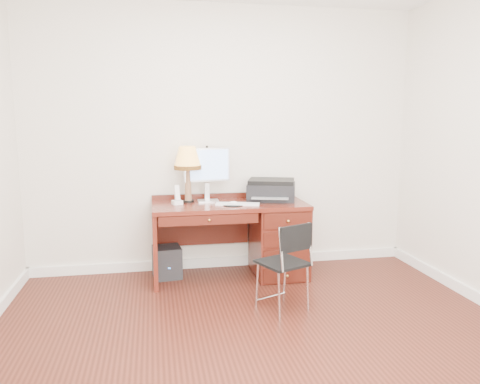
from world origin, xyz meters
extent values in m
plane|color=#35130C|center=(0.00, 0.00, 0.00)|extent=(4.00, 4.00, 0.00)
plane|color=silver|center=(0.00, 1.75, 1.35)|extent=(4.00, 0.00, 4.00)
cube|color=white|center=(0.00, 1.74, 0.05)|extent=(4.00, 0.03, 0.10)
cube|color=#5D1D13|center=(0.00, 1.40, 0.73)|extent=(1.50, 0.65, 0.04)
cube|color=#5D1D13|center=(0.50, 1.40, 0.35)|extent=(0.50, 0.61, 0.71)
cube|color=#5D1D13|center=(-0.73, 1.40, 0.35)|extent=(0.04, 0.61, 0.71)
cube|color=#49160E|center=(-0.24, 1.69, 0.46)|extent=(0.96, 0.03, 0.39)
cube|color=#49160E|center=(-0.24, 1.09, 0.66)|extent=(0.91, 0.03, 0.09)
sphere|color=#BF8C3F|center=(0.50, 1.06, 0.35)|extent=(0.03, 0.03, 0.03)
cube|color=silver|center=(-0.20, 1.53, 0.76)|extent=(0.22, 0.17, 0.01)
cube|color=silver|center=(-0.20, 1.57, 0.85)|extent=(0.05, 0.03, 0.17)
cube|color=silver|center=(-0.20, 1.55, 1.12)|extent=(0.46, 0.10, 0.33)
cube|color=#4C8CF2|center=(-0.20, 1.53, 1.12)|extent=(0.42, 0.06, 0.30)
cube|color=white|center=(0.06, 1.30, 0.76)|extent=(0.44, 0.22, 0.02)
cylinder|color=black|center=(0.02, 1.28, 0.75)|extent=(0.19, 0.19, 0.01)
ellipsoid|color=white|center=(0.02, 1.28, 0.77)|extent=(0.09, 0.06, 0.03)
cube|color=black|center=(0.45, 1.51, 0.83)|extent=(0.56, 0.50, 0.17)
cube|color=black|center=(0.45, 1.51, 0.94)|extent=(0.54, 0.47, 0.04)
cylinder|color=black|center=(-0.39, 1.52, 0.76)|extent=(0.11, 0.11, 0.02)
cone|color=#876040|center=(-0.39, 1.52, 0.93)|extent=(0.07, 0.07, 0.33)
cone|color=#FFB850|center=(-0.39, 1.52, 1.20)|extent=(0.27, 0.27, 0.20)
cylinder|color=#593814|center=(-0.39, 1.52, 1.10)|extent=(0.27, 0.27, 0.04)
cube|color=white|center=(-0.51, 1.43, 0.77)|extent=(0.11, 0.11, 0.04)
cube|color=white|center=(-0.51, 1.43, 0.86)|extent=(0.06, 0.07, 0.15)
cylinder|color=black|center=(0.27, 1.49, 0.81)|extent=(0.09, 0.09, 0.11)
cube|color=black|center=(0.30, 0.54, 0.40)|extent=(0.46, 0.46, 0.02)
cube|color=black|center=(0.30, 0.38, 0.64)|extent=(0.30, 0.14, 0.21)
cylinder|color=silver|center=(0.15, 0.69, 0.20)|extent=(0.02, 0.02, 0.40)
cylinder|color=silver|center=(0.45, 0.69, 0.20)|extent=(0.02, 0.02, 0.40)
cylinder|color=silver|center=(0.15, 0.39, 0.20)|extent=(0.02, 0.02, 0.40)
cylinder|color=silver|center=(0.45, 0.39, 0.20)|extent=(0.02, 0.02, 0.40)
cylinder|color=silver|center=(0.15, 0.38, 0.57)|extent=(0.02, 0.02, 0.35)
cylinder|color=silver|center=(0.45, 0.38, 0.57)|extent=(0.02, 0.02, 0.35)
cube|color=black|center=(-0.62, 1.50, 0.16)|extent=(0.30, 0.30, 0.31)
camera|label=1|loc=(-0.73, -3.04, 1.59)|focal=35.00mm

